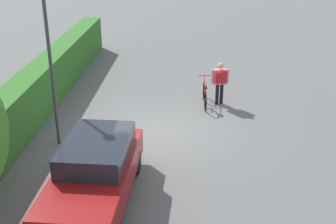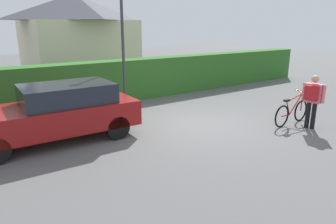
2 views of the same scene
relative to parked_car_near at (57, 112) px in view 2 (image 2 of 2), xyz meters
name	(u,v)px [view 2 (image 2 of 2)]	position (x,y,z in m)	size (l,w,h in m)	color
ground_plane	(201,125)	(4.01, -1.18, -0.79)	(60.00, 60.00, 0.00)	#585858
hedge_row	(133,79)	(4.01, 3.17, 0.03)	(20.50, 0.90, 1.65)	#2F6524
house_distant	(77,38)	(3.62, 8.53, 1.54)	(5.33, 5.20, 4.58)	beige
parked_car_near	(57,112)	(0.00, 0.00, 0.00)	(4.36, 1.86, 1.50)	maroon
bicycle	(292,112)	(6.34, -2.75, -0.41)	(1.74, 0.50, 0.99)	black
person_rider	(313,97)	(6.42, -3.31, 0.17)	(0.41, 0.64, 1.60)	black
street_lamp	(122,26)	(2.91, 1.80, 2.17)	(0.28, 0.28, 4.64)	#38383D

